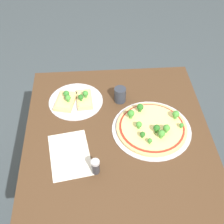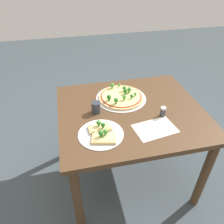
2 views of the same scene
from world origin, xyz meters
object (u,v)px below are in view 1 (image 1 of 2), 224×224
pizza_tray_whole (152,127)px  condiment_shaker (95,166)px  pizza_tray_slice (75,100)px  drinking_cup (120,95)px  dining_table (118,150)px

pizza_tray_whole → condiment_shaker: same height
pizza_tray_slice → drinking_cup: (0.00, 0.24, 0.03)m
pizza_tray_whole → drinking_cup: 0.25m
pizza_tray_slice → condiment_shaker: condiment_shaker is taller
dining_table → pizza_tray_slice: 0.34m
dining_table → pizza_tray_slice: size_ratio=3.60×
dining_table → drinking_cup: bearing=173.1°
dining_table → pizza_tray_whole: pizza_tray_whole is taller
dining_table → drinking_cup: 0.28m
condiment_shaker → pizza_tray_whole: bearing=128.6°
drinking_cup → condiment_shaker: (0.43, -0.14, -0.00)m
drinking_cup → pizza_tray_whole: bearing=32.2°
dining_table → pizza_tray_slice: (-0.25, -0.21, 0.12)m
pizza_tray_whole → condiment_shaker: (0.22, -0.27, 0.02)m
pizza_tray_whole → condiment_shaker: bearing=-51.4°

